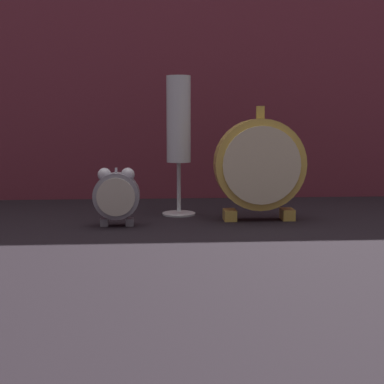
{
  "coord_description": "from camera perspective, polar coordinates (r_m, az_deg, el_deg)",
  "views": [
    {
      "loc": [
        -0.06,
        -0.79,
        0.16
      ],
      "look_at": [
        0.0,
        0.08,
        0.05
      ],
      "focal_mm": 50.0,
      "sensor_mm": 36.0,
      "label": 1
    }
  ],
  "objects": [
    {
      "name": "ground_plane",
      "position": [
        0.81,
        0.37,
        -3.99
      ],
      "size": [
        4.0,
        4.0,
        0.0
      ],
      "primitive_type": "plane",
      "color": "black"
    },
    {
      "name": "champagne_flute",
      "position": [
        0.92,
        -1.44,
        6.68
      ],
      "size": [
        0.06,
        0.06,
        0.24
      ],
      "color": "silver",
      "rests_on": "ground_plane"
    },
    {
      "name": "alarm_clock_twin_bell",
      "position": [
        0.83,
        -8.06,
        -0.22
      ],
      "size": [
        0.07,
        0.03,
        0.09
      ],
      "color": "gray",
      "rests_on": "ground_plane"
    },
    {
      "name": "mantel_clock_silver",
      "position": [
        0.88,
        7.23,
        2.82
      ],
      "size": [
        0.15,
        0.04,
        0.19
      ],
      "color": "gold",
      "rests_on": "ground_plane"
    },
    {
      "name": "fabric_backdrop_drape",
      "position": [
        1.14,
        -0.86,
        18.03
      ],
      "size": [
        1.79,
        0.01,
        0.73
      ],
      "primitive_type": "cube",
      "color": "brown",
      "rests_on": "ground_plane"
    }
  ]
}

